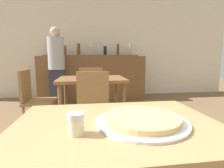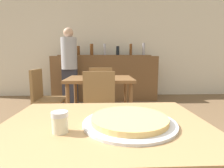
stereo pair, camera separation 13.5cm
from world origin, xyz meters
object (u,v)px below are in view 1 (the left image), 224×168
(chair_far_side_front, at_px, (93,105))
(chair_far_side_back, at_px, (91,89))
(person_standing, at_px, (57,64))
(cheese_shaker, at_px, (76,124))
(pizza_tray, at_px, (142,120))
(chair_far_side_left, at_px, (34,97))

(chair_far_side_front, relative_size, chair_far_side_back, 1.00)
(person_standing, bearing_deg, chair_far_side_back, -51.19)
(chair_far_side_front, distance_m, cheese_shaker, 1.31)
(chair_far_side_back, height_order, cheese_shaker, chair_far_side_back)
(pizza_tray, bearing_deg, person_standing, 105.83)
(chair_far_side_back, relative_size, pizza_tray, 2.11)
(chair_far_side_back, xyz_separation_m, cheese_shaker, (-0.11, -2.33, 0.27))
(chair_far_side_left, bearing_deg, cheese_shaker, -159.29)
(chair_far_side_front, height_order, chair_far_side_back, same)
(chair_far_side_back, bearing_deg, person_standing, -51.19)
(chair_far_side_front, distance_m, pizza_tray, 1.24)
(chair_far_side_left, xyz_separation_m, pizza_tray, (0.97, -1.73, 0.24))
(chair_far_side_front, bearing_deg, pizza_tray, -81.41)
(chair_far_side_left, height_order, pizza_tray, chair_far_side_left)
(pizza_tray, distance_m, cheese_shaker, 0.30)
(chair_far_side_front, xyz_separation_m, chair_far_side_left, (-0.79, 0.53, 0.00))
(cheese_shaker, xyz_separation_m, person_standing, (-0.60, 3.21, 0.13))
(pizza_tray, bearing_deg, cheese_shaker, -164.93)
(chair_far_side_back, bearing_deg, chair_far_side_front, 90.00)
(chair_far_side_back, distance_m, pizza_tray, 2.27)
(chair_far_side_back, relative_size, chair_far_side_left, 1.00)
(pizza_tray, xyz_separation_m, cheese_shaker, (-0.29, -0.08, 0.03))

